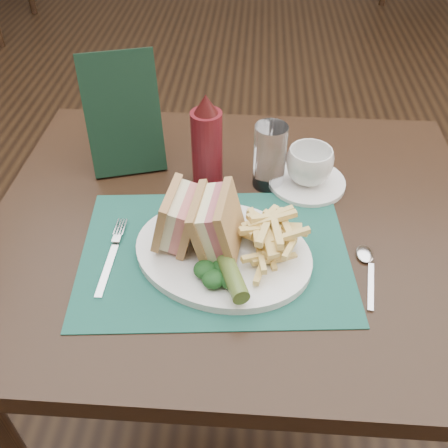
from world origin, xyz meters
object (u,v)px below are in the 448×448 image
Objects in this scene: plate at (223,253)px; sandwich_half_b at (204,221)px; placemat at (215,253)px; coffee_cup at (309,165)px; check_presenter at (123,115)px; table_main at (234,339)px; saucer at (307,182)px; sandwich_half_a at (167,215)px; ketchup_bottle at (207,140)px; drinking_glass at (270,156)px.

sandwich_half_b is at bearing -176.80° from plate.
placemat is 0.07m from sandwich_half_b.
check_presenter reaches higher than coffee_cup.
table_main is 6.00× the size of saucer.
check_presenter is (-0.20, 0.25, 0.11)m from placemat.
sandwich_half_b is (0.06, -0.01, 0.00)m from sandwich_half_a.
sandwich_half_a reaches higher than table_main.
drinking_glass is at bearing -2.69° from ketchup_bottle.
plate reaches higher than placemat.
check_presenter reaches higher than ketchup_bottle.
table_main is 0.42m from saucer.
placemat is 4.98× the size of coffee_cup.
ketchup_bottle is (-0.20, 0.00, 0.05)m from coffee_cup.
drinking_glass is at bearing 67.91° from sandwich_half_b.
plate is at bearing -6.94° from sandwich_half_a.
placemat is 1.90× the size of check_presenter.
ketchup_bottle is 0.79× the size of check_presenter.
saucer is (0.15, 0.21, -0.00)m from plate.
placemat is 4.48× the size of sandwich_half_a.
coffee_cup is (0.00, 0.00, 0.04)m from saucer.
plate is at bearing -22.98° from placemat.
table_main is 0.56m from check_presenter.
coffee_cup is 0.69× the size of drinking_glass.
placemat is at bearing -113.84° from drinking_glass.
plate is 3.32× the size of coffee_cup.
placemat is at bearing -1.13° from sandwich_half_b.
sandwich_half_a is at bearing 168.06° from placemat.
drinking_glass reaches higher than sandwich_half_a.
ketchup_bottle is 0.17m from check_presenter.
ketchup_bottle reaches higher than plate.
table_main is 0.46m from sandwich_half_b.
check_presenter is at bearing 172.71° from saucer.
sandwich_half_b reaches higher than placemat.
saucer is at bearing 0.00° from coffee_cup.
check_presenter reaches higher than plate.
placemat is 0.23m from drinking_glass.
coffee_cup is at bearing -23.97° from check_presenter.
coffee_cup is (0.13, 0.11, 0.42)m from table_main.
check_presenter is (-0.12, 0.23, 0.05)m from sandwich_half_a.
plate is 0.11m from sandwich_half_a.
check_presenter is (-0.29, 0.05, 0.05)m from drinking_glass.
sandwich_half_a is (-0.08, 0.02, 0.07)m from placemat.
drinking_glass is (0.06, 0.11, 0.44)m from table_main.
check_presenter is at bearing 128.13° from placemat.
table_main is at bearing -60.93° from ketchup_bottle.
sandwich_half_a is (-0.09, 0.02, 0.06)m from plate.
plate reaches higher than saucer.
table_main is 0.40m from plate.
sandwich_half_a is 1.11× the size of coffee_cup.
sandwich_half_a is (-0.11, -0.08, 0.44)m from table_main.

